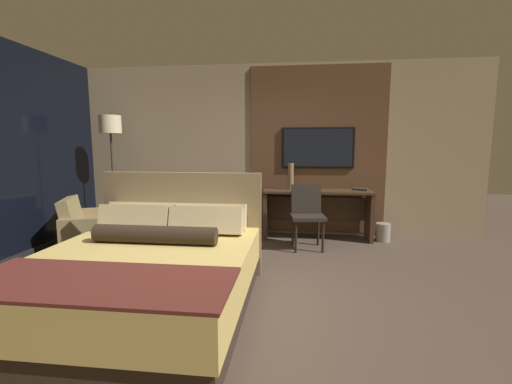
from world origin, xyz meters
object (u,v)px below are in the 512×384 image
object	(u,v)px
armchair_by_window	(96,232)
bed	(149,273)
floor_lamp	(111,135)
book	(361,189)
tv	(318,148)
vase_tall	(291,176)
waste_bin	(383,232)
desk	(317,206)
desk_chair	(307,210)

from	to	relation	value
armchair_by_window	bed	bearing A→B (deg)	-160.05
floor_lamp	book	distance (m)	4.06
bed	tv	size ratio (longest dim) A/B	1.82
tv	armchair_by_window	bearing A→B (deg)	-159.35
armchair_by_window	vase_tall	xyz separation A→B (m)	(2.75, 1.03, 0.74)
armchair_by_window	book	distance (m)	4.02
bed	floor_lamp	world-z (taller)	floor_lamp
waste_bin	desk	bearing A→B (deg)	176.11
desk	book	distance (m)	0.73
desk	desk_chair	bearing A→B (deg)	-108.07
armchair_by_window	waste_bin	distance (m)	4.30
tv	armchair_by_window	xyz separation A→B (m)	(-3.18, -1.20, -1.19)
desk_chair	waste_bin	size ratio (longest dim) A/B	3.28
desk	vase_tall	distance (m)	0.63
bed	waste_bin	size ratio (longest dim) A/B	7.54
tv	bed	bearing A→B (deg)	-120.02
desk	floor_lamp	xyz separation A→B (m)	(-3.29, -0.25, 1.13)
armchair_by_window	book	xyz separation A→B (m)	(3.85, 1.03, 0.55)
bed	vase_tall	size ratio (longest dim) A/B	5.08
bed	armchair_by_window	xyz separation A→B (m)	(-1.53, 1.65, -0.09)
desk	waste_bin	size ratio (longest dim) A/B	6.03
armchair_by_window	book	world-z (taller)	book
desk_chair	bed	bearing A→B (deg)	-132.04
book	floor_lamp	bearing A→B (deg)	-175.90
desk	book	world-z (taller)	book
desk	tv	distance (m)	0.94
floor_lamp	waste_bin	distance (m)	4.57
floor_lamp	desk_chair	bearing A→B (deg)	-5.22
bed	floor_lamp	bearing A→B (deg)	124.52
bed	book	world-z (taller)	bed
desk	tv	xyz separation A→B (m)	(-0.00, 0.20, 0.92)
book	waste_bin	xyz separation A→B (m)	(0.35, -0.10, -0.66)
desk_chair	book	bearing A→B (deg)	26.69
tv	book	distance (m)	0.95
armchair_by_window	waste_bin	world-z (taller)	armchair_by_window
tv	floor_lamp	distance (m)	3.33
bed	desk_chair	world-z (taller)	bed
vase_tall	waste_bin	distance (m)	1.68
tv	vase_tall	size ratio (longest dim) A/B	2.79
tv	desk_chair	bearing A→B (deg)	-103.31
armchair_by_window	floor_lamp	distance (m)	1.59
desk	desk_chair	xyz separation A→B (m)	(-0.17, -0.53, 0.03)
vase_tall	bed	bearing A→B (deg)	-114.51
bed	book	xyz separation A→B (m)	(2.32, 2.68, 0.45)
armchair_by_window	vase_tall	distance (m)	3.03
waste_bin	bed	bearing A→B (deg)	-136.01
armchair_by_window	floor_lamp	size ratio (longest dim) A/B	0.58
tv	waste_bin	xyz separation A→B (m)	(1.02, -0.27, -1.30)
desk_chair	vase_tall	bearing A→B (deg)	106.67
armchair_by_window	book	size ratio (longest dim) A/B	4.37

